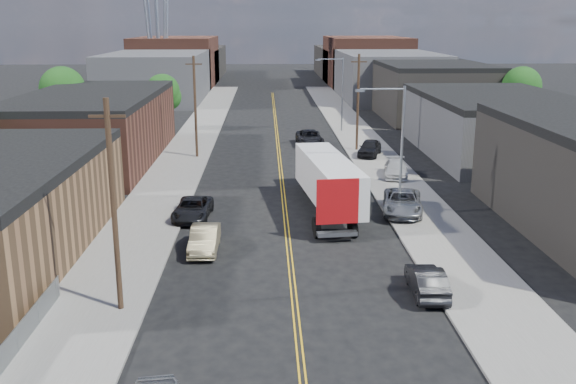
{
  "coord_description": "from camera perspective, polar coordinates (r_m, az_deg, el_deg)",
  "views": [
    {
      "loc": [
        -1.32,
        -17.94,
        13.18
      ],
      "look_at": [
        0.08,
        22.07,
        2.5
      ],
      "focal_mm": 40.0,
      "sensor_mm": 36.0,
      "label": 1
    }
  ],
  "objects": [
    {
      "name": "tree_right_far",
      "position": [
        84.4,
        20.07,
        8.6
      ],
      "size": [
        4.85,
        4.76,
        7.91
      ],
      "color": "black",
      "rests_on": "ground"
    },
    {
      "name": "ground",
      "position": [
        79.06,
        -1.02,
        5.34
      ],
      "size": [
        260.0,
        260.0,
        0.0
      ],
      "primitive_type": "plane",
      "color": "black",
      "rests_on": "ground"
    },
    {
      "name": "utility_pole_left_far",
      "position": [
        63.82,
        -8.24,
        7.55
      ],
      "size": [
        1.6,
        0.26,
        10.0
      ],
      "color": "black",
      "rests_on": "ground"
    },
    {
      "name": "car_right_oncoming",
      "position": [
        32.82,
        12.23,
        -7.73
      ],
      "size": [
        1.67,
        4.41,
        1.44
      ],
      "primitive_type": "imported",
      "rotation": [
        0.0,
        0.0,
        3.11
      ],
      "color": "black",
      "rests_on": "ground"
    },
    {
      "name": "centerline",
      "position": [
        64.32,
        -0.78,
        3.11
      ],
      "size": [
        0.32,
        120.0,
        0.01
      ],
      "primitive_type": "cube",
      "color": "gold",
      "rests_on": "ground"
    },
    {
      "name": "skyline_left_b",
      "position": [
        139.44,
        -9.89,
        11.36
      ],
      "size": [
        16.0,
        26.0,
        10.0
      ],
      "primitive_type": "cube",
      "color": "#4C281E",
      "rests_on": "ground"
    },
    {
      "name": "sidewalk_right",
      "position": [
        65.19,
        7.61,
        3.21
      ],
      "size": [
        5.0,
        140.0,
        0.15
      ],
      "primitive_type": "cube",
      "color": "slate",
      "rests_on": "ground"
    },
    {
      "name": "car_left_c",
      "position": [
        44.56,
        -8.47,
        -1.49
      ],
      "size": [
        2.62,
        5.2,
        1.41
      ],
      "primitive_type": "imported",
      "rotation": [
        0.0,
        0.0,
        -0.06
      ],
      "color": "black",
      "rests_on": "ground"
    },
    {
      "name": "car_ahead_truck",
      "position": [
        70.54,
        1.92,
        4.83
      ],
      "size": [
        2.9,
        5.94,
        1.63
      ],
      "primitive_type": "imported",
      "rotation": [
        0.0,
        0.0,
        0.03
      ],
      "color": "black",
      "rests_on": "ground"
    },
    {
      "name": "car_right_lot_a",
      "position": [
        45.55,
        10.14,
        -0.89
      ],
      "size": [
        3.63,
        6.09,
        1.58
      ],
      "primitive_type": "imported",
      "rotation": [
        0.0,
        0.0,
        -0.19
      ],
      "color": "gray",
      "rests_on": "sidewalk_right"
    },
    {
      "name": "tree_left_far",
      "position": [
        81.39,
        -11.03,
        8.59
      ],
      "size": [
        4.35,
        4.2,
        6.97
      ],
      "color": "black",
      "rests_on": "ground"
    },
    {
      "name": "utility_pole_right",
      "position": [
        67.1,
        6.23,
        7.97
      ],
      "size": [
        1.6,
        0.26,
        10.0
      ],
      "color": "black",
      "rests_on": "ground"
    },
    {
      "name": "semi_truck",
      "position": [
        46.32,
        3.4,
        1.31
      ],
      "size": [
        4.02,
        15.6,
        4.01
      ],
      "rotation": [
        0.0,
        0.0,
        0.12
      ],
      "color": "silver",
      "rests_on": "ground"
    },
    {
      "name": "utility_pole_left_near",
      "position": [
        29.88,
        -15.24,
        -1.22
      ],
      "size": [
        1.6,
        0.26,
        10.0
      ],
      "color": "black",
      "rests_on": "ground"
    },
    {
      "name": "car_right_lot_b",
      "position": [
        56.29,
        9.56,
        2.07
      ],
      "size": [
        2.67,
        5.02,
        1.38
      ],
      "primitive_type": "imported",
      "rotation": [
        0.0,
        0.0,
        -0.16
      ],
      "color": "#B1B1B1",
      "rests_on": "sidewalk_right"
    },
    {
      "name": "skyline_right_a",
      "position": [
        115.3,
        8.8,
        10.2
      ],
      "size": [
        16.0,
        30.0,
        8.0
      ],
      "primitive_type": "cube",
      "color": "#3A3A3C",
      "rests_on": "ground"
    },
    {
      "name": "car_left_b",
      "position": [
        38.21,
        -7.44,
        -4.18
      ],
      "size": [
        1.62,
        4.55,
        1.5
      ],
      "primitive_type": "imported",
      "rotation": [
        0.0,
        0.0,
        -0.01
      ],
      "color": "#857857",
      "rests_on": "ground"
    },
    {
      "name": "industrial_right_b",
      "position": [
        68.81,
        17.93,
        5.75
      ],
      "size": [
        14.0,
        24.0,
        6.1
      ],
      "color": "#3A3A3C",
      "rests_on": "ground"
    },
    {
      "name": "industrial_right_c",
      "position": [
        93.38,
        12.62,
        8.82
      ],
      "size": [
        14.0,
        22.0,
        7.6
      ],
      "color": "black",
      "rests_on": "ground"
    },
    {
      "name": "skyline_left_c",
      "position": [
        159.33,
        -8.9,
        11.28
      ],
      "size": [
        16.0,
        40.0,
        7.0
      ],
      "primitive_type": "cube",
      "color": "black",
      "rests_on": "ground"
    },
    {
      "name": "streetlight_near",
      "position": [
        44.55,
        9.61,
        4.57
      ],
      "size": [
        3.39,
        0.25,
        9.0
      ],
      "color": "gray",
      "rests_on": "ground"
    },
    {
      "name": "sidewalk_left",
      "position": [
        64.81,
        -9.22,
        3.08
      ],
      "size": [
        5.0,
        140.0,
        0.15
      ],
      "primitive_type": "cube",
      "color": "slate",
      "rests_on": "ground"
    },
    {
      "name": "warehouse_brown",
      "position": [
        64.9,
        -16.95,
        5.53
      ],
      "size": [
        12.0,
        26.0,
        6.6
      ],
      "color": "#4C281E",
      "rests_on": "ground"
    },
    {
      "name": "skyline_left_a",
      "position": [
        114.84,
        -11.53,
        10.06
      ],
      "size": [
        16.0,
        30.0,
        8.0
      ],
      "primitive_type": "cube",
      "color": "#3A3A3C",
      "rests_on": "ground"
    },
    {
      "name": "streetlight_far",
      "position": [
        78.84,
        4.56,
        9.17
      ],
      "size": [
        3.39,
        0.25,
        9.0
      ],
      "color": "gray",
      "rests_on": "ground"
    },
    {
      "name": "skyline_right_b",
      "position": [
        139.82,
        6.91,
        11.48
      ],
      "size": [
        16.0,
        26.0,
        10.0
      ],
      "primitive_type": "cube",
      "color": "#4C281E",
      "rests_on": "ground"
    },
    {
      "name": "car_right_lot_c",
      "position": [
        64.7,
        7.27,
        3.92
      ],
      "size": [
        3.3,
        5.09,
        1.61
      ],
      "primitive_type": "imported",
      "rotation": [
        0.0,
        0.0,
        -0.32
      ],
      "color": "black",
      "rests_on": "sidewalk_right"
    },
    {
      "name": "skyline_right_c",
      "position": [
        159.66,
        5.79,
        11.39
      ],
      "size": [
        16.0,
        40.0,
        7.0
      ],
      "primitive_type": "cube",
      "color": "black",
      "rests_on": "ground"
    },
    {
      "name": "tree_left_mid",
      "position": [
        76.75,
        -19.34,
        8.35
      ],
      "size": [
        5.1,
        5.04,
        8.37
      ],
      "color": "black",
      "rests_on": "ground"
    }
  ]
}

